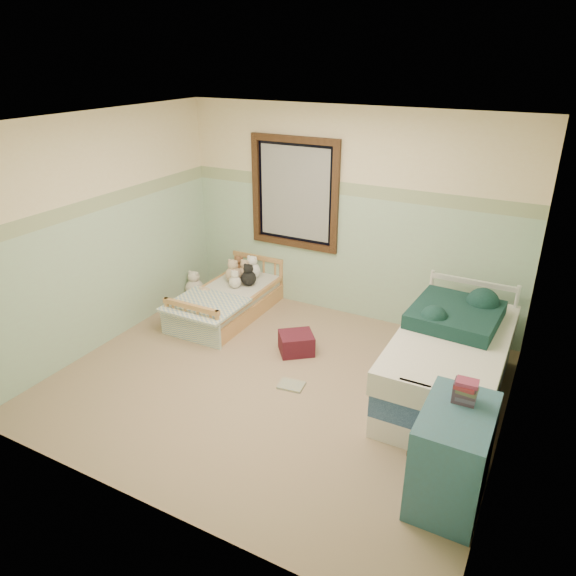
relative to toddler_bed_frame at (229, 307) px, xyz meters
The scene contains 29 objects.
floor 1.64m from the toddler_bed_frame, 40.04° to the right, with size 4.20×3.60×0.02m, color gray.
ceiling 2.91m from the toddler_bed_frame, 40.04° to the right, with size 4.20×3.60×0.02m, color white.
wall_back 1.86m from the toddler_bed_frame, 30.97° to the left, with size 4.20×0.04×2.50m, color beige.
wall_front 3.32m from the toddler_bed_frame, 66.32° to the right, with size 4.20×0.04×2.50m, color beige.
wall_left 1.78m from the toddler_bed_frame, 129.00° to the right, with size 0.04×3.60×2.50m, color beige.
wall_right 3.69m from the toddler_bed_frame, 17.40° to the right, with size 0.04×3.60×2.50m, color beige.
wainscot_mint 1.59m from the toddler_bed_frame, 30.46° to the left, with size 4.20×0.01×1.50m, color #A2CAA7.
border_strip 2.07m from the toddler_bed_frame, 30.46° to the left, with size 4.20×0.01×0.15m, color #496B49.
window_frame 1.62m from the toddler_bed_frame, 52.25° to the left, with size 1.16×0.06×1.36m, color black.
window_blinds 1.63m from the toddler_bed_frame, 52.64° to the left, with size 0.92×0.01×1.12m, color #B1B1AF.
toddler_bed_frame is the anchor object (origin of this frame).
toddler_mattress 0.16m from the toddler_bed_frame, ahead, with size 0.70×1.46×0.12m, color silver.
patchwork_quilt 0.53m from the toddler_bed_frame, 90.00° to the right, with size 0.83×0.76×0.03m, color #7999B6.
plush_bed_brown 0.61m from the toddler_bed_frame, 106.70° to the left, with size 0.18×0.18×0.18m, color brown.
plush_bed_white 0.60m from the toddler_bed_frame, 84.29° to the left, with size 0.21×0.21×0.21m, color white.
plush_bed_tan 0.44m from the toddler_bed_frame, 109.65° to the left, with size 0.20×0.20×0.20m, color beige.
plush_bed_dark 0.44m from the toddler_bed_frame, 65.10° to the left, with size 0.19×0.19×0.19m, color black.
plush_floor_cream 0.74m from the toddler_bed_frame, 161.89° to the left, with size 0.25×0.25×0.25m, color white.
plush_floor_tan 0.29m from the toddler_bed_frame, 152.49° to the right, with size 0.25×0.25×0.25m, color beige.
twin_bed_frame 2.84m from the toddler_bed_frame, ahead, with size 0.92×1.84×0.22m, color white.
twin_boxspring 2.85m from the toddler_bed_frame, ahead, with size 0.92×1.84×0.22m, color navy.
twin_mattress 2.88m from the toddler_bed_frame, ahead, with size 0.96×1.88×0.22m, color white.
teal_blanket 2.83m from the toddler_bed_frame, ahead, with size 0.78×0.83×0.14m, color black.
dresser 3.57m from the toddler_bed_frame, 29.42° to the right, with size 0.48×0.77×0.77m, color #395F6C.
book_stack 3.57m from the toddler_bed_frame, 27.43° to the right, with size 0.16×0.12×0.16m, color brown.
red_pillow 1.24m from the toddler_bed_frame, 19.97° to the right, with size 0.36×0.31×0.22m, color maroon.
floor_book 1.76m from the toddler_bed_frame, 35.90° to the right, with size 0.25×0.19×0.02m, color gold.
extra_plush_0 0.53m from the toddler_bed_frame, 92.15° to the left, with size 0.18×0.18×0.18m, color beige.
extra_plush_1 0.33m from the toddler_bed_frame, 81.80° to the left, with size 0.15×0.15×0.15m, color white.
Camera 1 is at (2.21, -3.89, 3.04)m, focal length 33.26 mm.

